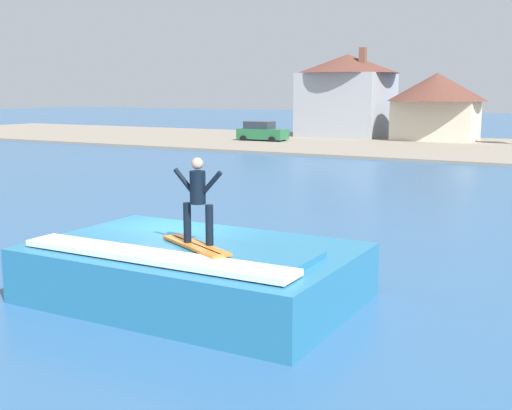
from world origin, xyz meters
TOP-DOWN VIEW (x-y plane):
  - ground_plane at (0.00, 0.00)m, footprint 260.00×260.00m
  - wave_crest at (1.53, -1.40)m, footprint 6.82×4.39m
  - surfboard at (1.97, -1.93)m, footprint 2.09×1.37m
  - surfer at (2.00, -1.87)m, footprint 1.15×0.32m
  - shoreline_bank at (0.00, 39.62)m, footprint 120.00×21.93m
  - car_near_shore at (-17.97, 37.94)m, footprint 4.34×2.14m
  - house_with_chimney at (-13.77, 47.51)m, footprint 9.88×9.88m
  - house_small_cottage at (-4.71, 45.59)m, footprint 8.62×8.62m

SIDE VIEW (x-z plane):
  - ground_plane at x=0.00m, z-range 0.00..0.00m
  - shoreline_bank at x=0.00m, z-range 0.00..0.19m
  - wave_crest at x=1.53m, z-range -0.04..1.30m
  - car_near_shore at x=-17.97m, z-range 0.02..1.88m
  - surfboard at x=1.97m, z-range 1.34..1.40m
  - surfer at x=2.00m, z-range 1.50..3.27m
  - house_small_cottage at x=-4.71m, z-range 0.63..6.68m
  - house_with_chimney at x=-13.77m, z-range 0.12..8.57m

